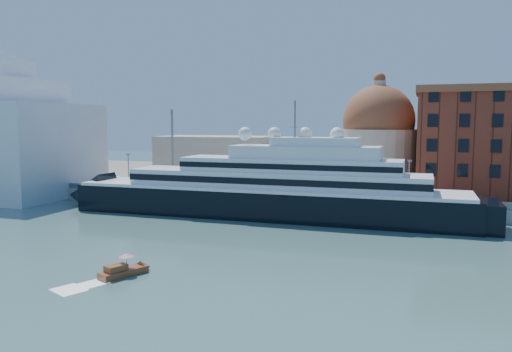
% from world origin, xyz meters
% --- Properties ---
extents(ground, '(400.00, 400.00, 0.00)m').
position_xyz_m(ground, '(0.00, 0.00, 0.00)').
color(ground, '#345B58').
rests_on(ground, ground).
extents(quay, '(180.00, 10.00, 2.50)m').
position_xyz_m(quay, '(0.00, 34.00, 1.25)').
color(quay, gray).
rests_on(quay, ground).
extents(land, '(260.00, 72.00, 2.00)m').
position_xyz_m(land, '(0.00, 75.00, 1.00)').
color(land, slate).
rests_on(land, ground).
extents(quay_fence, '(180.00, 0.10, 1.20)m').
position_xyz_m(quay_fence, '(0.00, 29.50, 3.10)').
color(quay_fence, slate).
rests_on(quay_fence, quay).
extents(superyacht, '(84.38, 11.70, 25.22)m').
position_xyz_m(superyacht, '(2.09, 23.00, 4.35)').
color(superyacht, black).
rests_on(superyacht, ground).
extents(water_taxi, '(4.05, 5.95, 2.70)m').
position_xyz_m(water_taxi, '(-0.14, -17.10, 0.65)').
color(water_taxi, maroon).
rests_on(water_taxi, ground).
extents(church, '(66.00, 18.00, 25.50)m').
position_xyz_m(church, '(6.39, 57.72, 10.91)').
color(church, beige).
rests_on(church, land).
extents(lamp_posts, '(120.80, 2.40, 18.00)m').
position_xyz_m(lamp_posts, '(-12.67, 32.27, 9.84)').
color(lamp_posts, slate).
rests_on(lamp_posts, quay).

